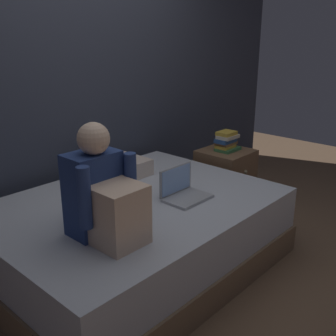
{
  "coord_description": "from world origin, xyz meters",
  "views": [
    {
      "loc": [
        -1.94,
        -1.62,
        1.64
      ],
      "look_at": [
        -0.07,
        0.1,
        0.77
      ],
      "focal_mm": 43.27,
      "sensor_mm": 36.0,
      "label": 1
    }
  ],
  "objects_px": {
    "nightstand": "(225,179)",
    "pillow": "(113,170)",
    "laptop": "(183,191)",
    "person_sitting": "(103,195)",
    "bed": "(135,234)",
    "book_stack": "(227,141)"
  },
  "relations": [
    {
      "from": "person_sitting",
      "to": "pillow",
      "type": "distance_m",
      "value": 0.98
    },
    {
      "from": "laptop",
      "to": "book_stack",
      "type": "height_order",
      "value": "book_stack"
    },
    {
      "from": "nightstand",
      "to": "pillow",
      "type": "xyz_separation_m",
      "value": [
        -1.11,
        0.32,
        0.3
      ]
    },
    {
      "from": "bed",
      "to": "book_stack",
      "type": "bearing_deg",
      "value": 5.9
    },
    {
      "from": "pillow",
      "to": "book_stack",
      "type": "xyz_separation_m",
      "value": [
        1.11,
        -0.32,
        0.08
      ]
    },
    {
      "from": "pillow",
      "to": "bed",
      "type": "bearing_deg",
      "value": -113.03
    },
    {
      "from": "bed",
      "to": "nightstand",
      "type": "bearing_deg",
      "value": 5.9
    },
    {
      "from": "bed",
      "to": "book_stack",
      "type": "xyz_separation_m",
      "value": [
        1.3,
        0.13,
        0.4
      ]
    },
    {
      "from": "laptop",
      "to": "pillow",
      "type": "height_order",
      "value": "laptop"
    },
    {
      "from": "laptop",
      "to": "nightstand",
      "type": "bearing_deg",
      "value": 18.89
    },
    {
      "from": "person_sitting",
      "to": "book_stack",
      "type": "bearing_deg",
      "value": 12.54
    },
    {
      "from": "nightstand",
      "to": "pillow",
      "type": "relative_size",
      "value": 1.02
    },
    {
      "from": "nightstand",
      "to": "bed",
      "type": "bearing_deg",
      "value": -174.1
    },
    {
      "from": "person_sitting",
      "to": "book_stack",
      "type": "relative_size",
      "value": 2.83
    },
    {
      "from": "nightstand",
      "to": "pillow",
      "type": "distance_m",
      "value": 1.19
    },
    {
      "from": "book_stack",
      "to": "person_sitting",
      "type": "bearing_deg",
      "value": -167.46
    },
    {
      "from": "laptop",
      "to": "pillow",
      "type": "relative_size",
      "value": 0.57
    },
    {
      "from": "bed",
      "to": "laptop",
      "type": "relative_size",
      "value": 6.25
    },
    {
      "from": "nightstand",
      "to": "person_sitting",
      "type": "xyz_separation_m",
      "value": [
        -1.76,
        -0.39,
        0.48
      ]
    },
    {
      "from": "laptop",
      "to": "bed",
      "type": "bearing_deg",
      "value": 139.67
    },
    {
      "from": "nightstand",
      "to": "book_stack",
      "type": "height_order",
      "value": "book_stack"
    },
    {
      "from": "bed",
      "to": "nightstand",
      "type": "distance_m",
      "value": 1.31
    }
  ]
}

